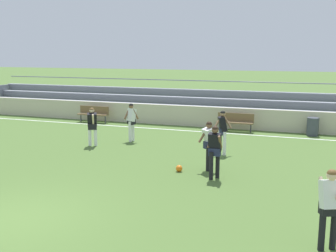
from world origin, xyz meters
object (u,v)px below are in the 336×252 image
Objects in this scene: bench_centre_sideline at (93,113)px; player_white_deep_cover at (209,141)px; player_dark_overlapping at (92,123)px; soccer_ball at (179,168)px; player_white_wide_right at (131,119)px; player_dark_wide_left at (222,128)px; bench_far_left at (235,120)px; trash_bin at (313,127)px; player_white_challenging at (330,202)px; bleacher_stand at (172,103)px; player_dark_pressing_high at (215,148)px.

bench_centre_sideline is 10.97m from player_white_deep_cover.
soccer_ball is (4.60, -2.40, -0.85)m from player_dark_overlapping.
player_white_wide_right is 4.36m from player_dark_wide_left.
bench_far_left is 7.27m from player_dark_overlapping.
trash_bin is 11.90m from player_white_challenging.
player_white_wide_right is at bearing -152.13° from trash_bin.
player_white_wide_right is at bearing -86.88° from bleacher_stand.
bleacher_stand is 15.21× the size of player_white_challenging.
player_dark_pressing_high is (0.78, -7.94, 0.45)m from bench_far_left.
player_white_challenging is at bearing -62.52° from player_dark_wide_left.
player_white_challenging is at bearing -71.31° from bench_far_left.
player_dark_wide_left reaches higher than soccer_ball.
player_dark_overlapping is 5.26m from soccer_ball.
bench_centre_sideline is 2.09× the size of trash_bin.
soccer_ball is at bearing 164.19° from player_dark_pressing_high.
bench_far_left is at bearing 86.34° from soccer_ball.
bleacher_stand is 7.98m from player_dark_overlapping.
player_white_challenging reaches higher than player_dark_overlapping.
bleacher_stand is 5.09m from bench_far_left.
player_white_challenging is at bearing -45.05° from player_white_wide_right.
bleacher_stand is 14.98× the size of player_dark_wide_left.
bleacher_stand reaches higher than player_white_deep_cover.
player_white_deep_cover is at bearing -36.94° from player_white_wide_right.
player_dark_wide_left is at bearing -123.74° from trash_bin.
bench_far_left is (8.00, 0.00, 0.00)m from bench_centre_sideline.
player_dark_wide_left reaches higher than player_white_wide_right.
player_dark_pressing_high is 1.59m from soccer_ball.
player_dark_pressing_high reaches higher than player_white_challenging.
player_dark_wide_left reaches higher than player_white_deep_cover.
bench_centre_sideline and bench_far_left have the same top height.
trash_bin is 0.51× the size of player_dark_wide_left.
trash_bin is 0.51× the size of player_white_challenging.
player_dark_wide_left is (4.62, -7.54, 0.08)m from bleacher_stand.
player_white_deep_cover is 5.79m from player_dark_overlapping.
player_white_wide_right is (-7.87, 7.89, 0.02)m from player_white_challenging.
player_white_deep_cover is at bearing -40.15° from bench_centre_sideline.
soccer_ball is (3.42, -3.73, -0.90)m from player_white_wide_right.
player_dark_wide_left is (8.35, -4.78, 0.47)m from bench_centre_sideline.
player_dark_overlapping is at bearing -148.64° from trash_bin.
player_white_wide_right is (-3.90, -3.85, 0.46)m from bench_far_left.
soccer_ball is (-4.46, 4.16, -0.88)m from player_white_challenging.
player_white_wide_right reaches higher than soccer_ball.
bench_centre_sideline is 1.09× the size of player_white_deep_cover.
player_white_wide_right is at bearing 48.29° from player_dark_overlapping.
player_white_deep_cover is at bearing 30.38° from soccer_ball.
player_white_wide_right reaches higher than trash_bin.
trash_bin is 0.53× the size of player_dark_overlapping.
player_dark_wide_left is (-0.03, 2.29, 0.03)m from player_white_deep_cover.
player_dark_overlapping is (-5.44, -0.40, -0.05)m from player_dark_wide_left.
bench_centre_sideline is at bearing 139.85° from player_white_deep_cover.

